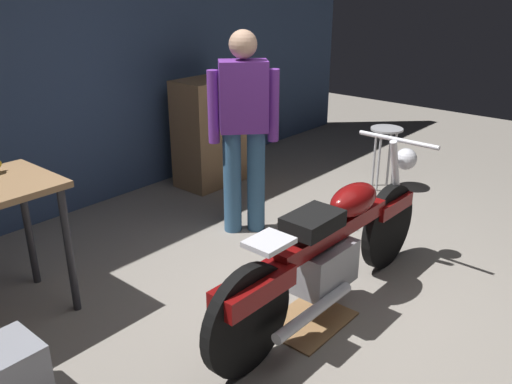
{
  "coord_description": "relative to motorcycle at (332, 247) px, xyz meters",
  "views": [
    {
      "loc": [
        -2.61,
        -1.53,
        2.02
      ],
      "look_at": [
        -0.01,
        0.7,
        0.65
      ],
      "focal_mm": 37.4,
      "sensor_mm": 36.0,
      "label": 1
    }
  ],
  "objects": [
    {
      "name": "ground_plane",
      "position": [
        0.03,
        -0.05,
        -0.45
      ],
      "size": [
        12.0,
        12.0,
        0.0
      ],
      "primitive_type": "plane",
      "color": "gray"
    },
    {
      "name": "shop_stool",
      "position": [
        2.19,
        0.79,
        0.05
      ],
      "size": [
        0.32,
        0.32,
        0.64
      ],
      "color": "#B2B2B7",
      "rests_on": "ground_plane"
    },
    {
      "name": "drip_tray",
      "position": [
        -0.21,
        0.0,
        -0.44
      ],
      "size": [
        0.56,
        0.4,
        0.01
      ],
      "primitive_type": "cube",
      "color": "olive",
      "rests_on": "ground_plane"
    },
    {
      "name": "person_standing",
      "position": [
        0.52,
        1.21,
        0.48
      ],
      "size": [
        0.44,
        0.42,
        1.67
      ],
      "rotation": [
        0.0,
        0.0,
        2.39
      ],
      "color": "#366085",
      "rests_on": "ground_plane"
    },
    {
      "name": "back_wall",
      "position": [
        0.03,
        2.75,
        1.1
      ],
      "size": [
        8.0,
        0.12,
        3.1
      ],
      "primitive_type": "cube",
      "color": "#384C70",
      "rests_on": "ground_plane"
    },
    {
      "name": "motorcycle",
      "position": [
        0.0,
        0.0,
        0.0
      ],
      "size": [
        2.19,
        0.6,
        1.0
      ],
      "rotation": [
        0.0,
        0.0,
        -0.01
      ],
      "color": "black",
      "rests_on": "ground_plane"
    },
    {
      "name": "wooden_dresser",
      "position": [
        1.2,
        2.24,
        0.1
      ],
      "size": [
        0.8,
        0.47,
        1.1
      ],
      "color": "#99724C",
      "rests_on": "ground_plane"
    }
  ]
}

